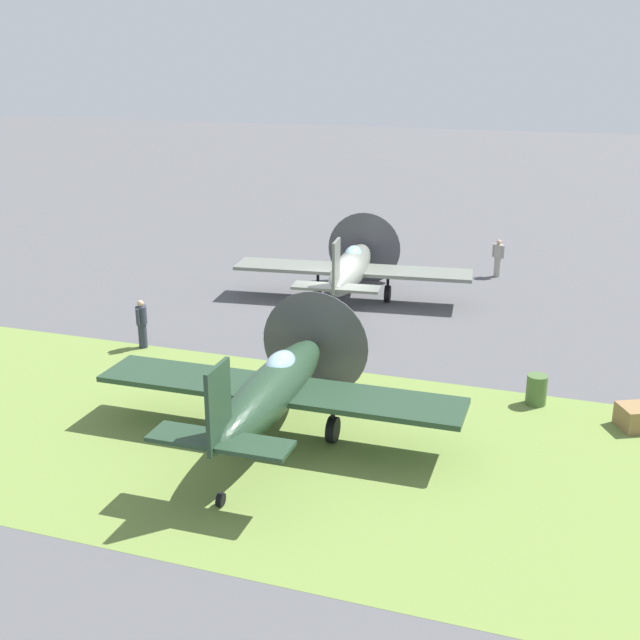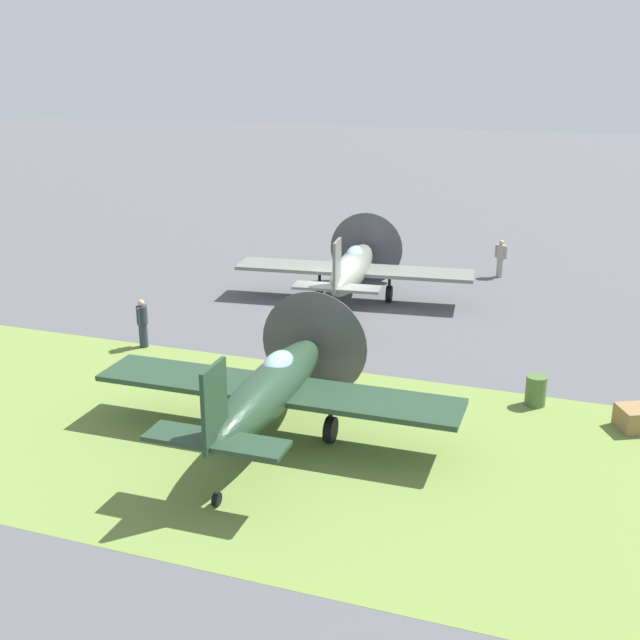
{
  "view_description": "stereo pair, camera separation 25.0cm",
  "coord_description": "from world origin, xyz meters",
  "px_view_note": "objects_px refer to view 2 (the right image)",
  "views": [
    {
      "loc": [
        8.93,
        -28.55,
        9.86
      ],
      "look_at": [
        0.84,
        -4.63,
        1.34
      ],
      "focal_mm": 44.88,
      "sensor_mm": 36.0,
      "label": 1
    },
    {
      "loc": [
        9.16,
        -28.47,
        9.86
      ],
      "look_at": [
        0.84,
        -4.63,
        1.34
      ],
      "focal_mm": 44.88,
      "sensor_mm": 36.0,
      "label": 2
    }
  ],
  "objects_px": {
    "fuel_drum": "(536,391)",
    "supply_crate": "(635,418)",
    "airplane_wingman": "(272,388)",
    "airplane_lead": "(353,268)",
    "ground_crew_chief": "(142,322)",
    "ground_crew_mechanic": "(501,258)"
  },
  "relations": [
    {
      "from": "airplane_wingman",
      "to": "fuel_drum",
      "type": "relative_size",
      "value": 11.06
    },
    {
      "from": "airplane_wingman",
      "to": "ground_crew_chief",
      "type": "distance_m",
      "value": 8.61
    },
    {
      "from": "ground_crew_mechanic",
      "to": "fuel_drum",
      "type": "bearing_deg",
      "value": -52.56
    },
    {
      "from": "airplane_lead",
      "to": "supply_crate",
      "type": "xyz_separation_m",
      "value": [
        10.75,
        -8.65,
        -1.15
      ]
    },
    {
      "from": "fuel_drum",
      "to": "airplane_lead",
      "type": "bearing_deg",
      "value": 135.39
    },
    {
      "from": "ground_crew_mechanic",
      "to": "ground_crew_chief",
      "type": "bearing_deg",
      "value": -102.29
    },
    {
      "from": "airplane_lead",
      "to": "ground_crew_chief",
      "type": "height_order",
      "value": "airplane_lead"
    },
    {
      "from": "ground_crew_chief",
      "to": "supply_crate",
      "type": "height_order",
      "value": "ground_crew_chief"
    },
    {
      "from": "airplane_lead",
      "to": "fuel_drum",
      "type": "bearing_deg",
      "value": -51.3
    },
    {
      "from": "airplane_lead",
      "to": "ground_crew_chief",
      "type": "relative_size",
      "value": 5.71
    },
    {
      "from": "ground_crew_mechanic",
      "to": "fuel_drum",
      "type": "xyz_separation_m",
      "value": [
        2.79,
        -13.85,
        -0.46
      ]
    },
    {
      "from": "airplane_lead",
      "to": "airplane_wingman",
      "type": "xyz_separation_m",
      "value": [
        1.61,
        -12.48,
        0.03
      ]
    },
    {
      "from": "airplane_lead",
      "to": "airplane_wingman",
      "type": "height_order",
      "value": "airplane_wingman"
    },
    {
      "from": "fuel_drum",
      "to": "supply_crate",
      "type": "xyz_separation_m",
      "value": [
        2.73,
        -0.74,
        -0.13
      ]
    },
    {
      "from": "ground_crew_chief",
      "to": "supply_crate",
      "type": "distance_m",
      "value": 16.17
    },
    {
      "from": "ground_crew_chief",
      "to": "fuel_drum",
      "type": "xyz_separation_m",
      "value": [
        13.39,
        -0.46,
        -0.46
      ]
    },
    {
      "from": "airplane_lead",
      "to": "ground_crew_mechanic",
      "type": "height_order",
      "value": "airplane_lead"
    },
    {
      "from": "airplane_lead",
      "to": "fuel_drum",
      "type": "relative_size",
      "value": 10.98
    },
    {
      "from": "fuel_drum",
      "to": "supply_crate",
      "type": "bearing_deg",
      "value": -15.09
    },
    {
      "from": "airplane_wingman",
      "to": "fuel_drum",
      "type": "xyz_separation_m",
      "value": [
        6.42,
        4.57,
        -1.04
      ]
    },
    {
      "from": "supply_crate",
      "to": "ground_crew_mechanic",
      "type": "bearing_deg",
      "value": 110.71
    },
    {
      "from": "ground_crew_mechanic",
      "to": "supply_crate",
      "type": "bearing_deg",
      "value": -43.22
    }
  ]
}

